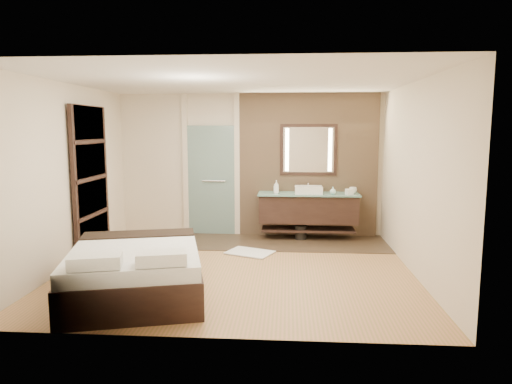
# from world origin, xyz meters

# --- Properties ---
(floor) EXTENTS (5.00, 5.00, 0.00)m
(floor) POSITION_xyz_m (0.00, 0.00, 0.00)
(floor) COLOR olive
(floor) RESTS_ON ground
(tile_strip) EXTENTS (3.80, 1.30, 0.01)m
(tile_strip) POSITION_xyz_m (0.60, 1.60, 0.01)
(tile_strip) COLOR #36291D
(tile_strip) RESTS_ON floor
(stone_wall) EXTENTS (2.60, 0.08, 2.70)m
(stone_wall) POSITION_xyz_m (1.10, 2.21, 1.35)
(stone_wall) COLOR #A07C5B
(stone_wall) RESTS_ON floor
(vanity) EXTENTS (1.85, 0.55, 0.88)m
(vanity) POSITION_xyz_m (1.10, 1.92, 0.58)
(vanity) COLOR black
(vanity) RESTS_ON stone_wall
(mirror_unit) EXTENTS (1.06, 0.04, 0.96)m
(mirror_unit) POSITION_xyz_m (1.10, 2.16, 1.65)
(mirror_unit) COLOR black
(mirror_unit) RESTS_ON stone_wall
(frosted_door) EXTENTS (1.10, 0.12, 2.70)m
(frosted_door) POSITION_xyz_m (-0.75, 2.20, 1.14)
(frosted_door) COLOR #A3CEC8
(frosted_door) RESTS_ON floor
(shoji_partition) EXTENTS (0.06, 1.20, 2.40)m
(shoji_partition) POSITION_xyz_m (-2.43, 0.60, 1.21)
(shoji_partition) COLOR black
(shoji_partition) RESTS_ON floor
(bed) EXTENTS (1.97, 2.25, 0.74)m
(bed) POSITION_xyz_m (-1.14, -1.16, 0.31)
(bed) COLOR black
(bed) RESTS_ON floor
(bath_mat) EXTENTS (0.86, 0.74, 0.02)m
(bath_mat) POSITION_xyz_m (0.10, 0.84, 0.02)
(bath_mat) COLOR silver
(bath_mat) RESTS_ON floor
(waste_bin) EXTENTS (0.27, 0.27, 0.27)m
(waste_bin) POSITION_xyz_m (0.97, 1.85, 0.13)
(waste_bin) COLOR black
(waste_bin) RESTS_ON floor
(tissue_box) EXTENTS (0.15, 0.15, 0.10)m
(tissue_box) POSITION_xyz_m (1.83, 1.77, 0.92)
(tissue_box) COLOR silver
(tissue_box) RESTS_ON vanity
(soap_bottle_a) EXTENTS (0.10, 0.10, 0.24)m
(soap_bottle_a) POSITION_xyz_m (0.51, 1.83, 0.99)
(soap_bottle_a) COLOR white
(soap_bottle_a) RESTS_ON vanity
(soap_bottle_b) EXTENTS (0.09, 0.10, 0.18)m
(soap_bottle_b) POSITION_xyz_m (0.50, 2.01, 0.96)
(soap_bottle_b) COLOR #B2B2B2
(soap_bottle_b) RESTS_ON vanity
(soap_bottle_c) EXTENTS (0.14, 0.14, 0.14)m
(soap_bottle_c) POSITION_xyz_m (1.54, 1.80, 0.93)
(soap_bottle_c) COLOR #A7D2CE
(soap_bottle_c) RESTS_ON vanity
(cup) EXTENTS (0.16, 0.16, 0.11)m
(cup) POSITION_xyz_m (1.92, 1.99, 0.92)
(cup) COLOR white
(cup) RESTS_ON vanity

